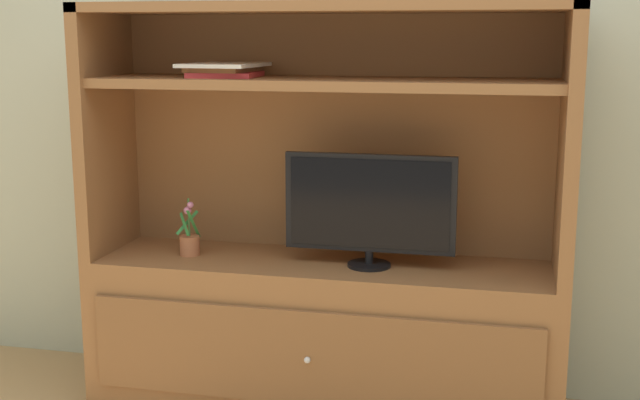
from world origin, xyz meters
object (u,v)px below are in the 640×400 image
(tv_monitor, at_px, (370,206))
(magazine_stack, at_px, (224,70))
(potted_plant, at_px, (190,241))
(media_console, at_px, (323,287))

(tv_monitor, height_order, magazine_stack, magazine_stack)
(potted_plant, bearing_deg, tv_monitor, -0.30)
(tv_monitor, xyz_separation_m, potted_plant, (-0.71, 0.00, -0.17))
(tv_monitor, distance_m, magazine_stack, 0.75)
(magazine_stack, bearing_deg, tv_monitor, -3.18)
(potted_plant, height_order, magazine_stack, magazine_stack)
(potted_plant, xyz_separation_m, magazine_stack, (0.15, 0.03, 0.67))
(media_console, bearing_deg, potted_plant, -176.51)
(media_console, relative_size, potted_plant, 7.93)
(tv_monitor, height_order, potted_plant, tv_monitor)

